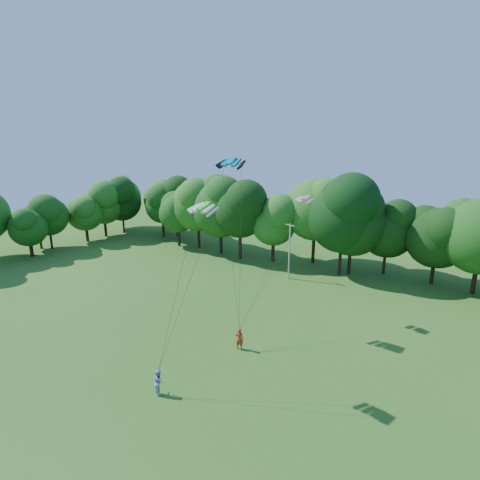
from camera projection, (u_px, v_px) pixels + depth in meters
The scene contains 10 objects.
ground at pixel (108, 420), 24.07m from camera, with size 160.00×160.00×0.00m, color #265D19.
utility_pole at pixel (289, 251), 48.23m from camera, with size 1.44×0.49×7.37m.
kite_flyer_left at pixel (239, 339), 32.19m from camera, with size 0.70×0.46×1.93m, color #B43217.
kite_flyer_right at pixel (159, 382), 26.46m from camera, with size 0.91×0.71×1.87m, color #94A2CD.
kite_teal at pixel (232, 161), 33.65m from camera, with size 2.66×1.14×0.71m.
kite_green at pixel (204, 206), 25.42m from camera, with size 2.42×1.35×0.51m.
kite_pink at pixel (306, 198), 36.40m from camera, with size 2.05×1.33×0.36m.
tree_back_west at pixel (162, 204), 69.43m from camera, with size 6.85×6.85×9.96m.
tree_back_center at pixel (343, 209), 48.59m from camera, with size 9.82×9.82×14.29m.
tree_flank_west at pixel (37, 217), 61.83m from camera, with size 5.89×5.89×8.57m.
Camera 1 is at (18.66, -11.79, 17.33)m, focal length 28.00 mm.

